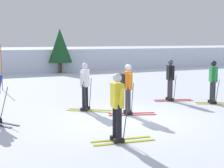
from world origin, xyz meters
name	(u,v)px	position (x,y,z in m)	size (l,w,h in m)	color
ground_plane	(130,119)	(0.00, 0.00, 0.00)	(120.00, 120.00, 0.00)	silver
far_snow_ridge	(22,58)	(0.00, 20.61, 0.89)	(80.00, 9.72, 1.78)	silver
skier_black	(170,79)	(2.99, 2.14, 0.92)	(1.63, 0.96, 1.71)	red
skier_green	(213,81)	(4.17, 0.92, 0.92)	(1.60, 1.03, 1.71)	gold
skier_white	(85,85)	(-0.88, 1.79, 0.92)	(1.51, 1.24, 1.71)	gold
skier_orange	(127,87)	(0.19, 0.61, 0.96)	(1.63, 0.96, 1.71)	red
skier_yellow	(118,106)	(-1.40, -1.97, 0.92)	(1.63, 1.00, 1.71)	gold
trail_marker_pole	(2,67)	(-3.03, 8.14, 1.15)	(0.04, 0.04, 2.29)	#C65614
conifer_far_left	(60,46)	(2.08, 15.59, 2.08)	(1.83, 1.83, 3.38)	#513823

